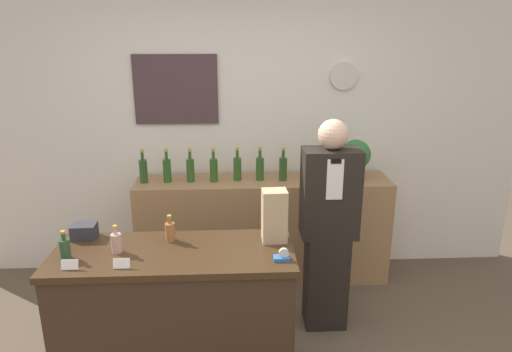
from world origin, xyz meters
name	(u,v)px	position (x,y,z in m)	size (l,w,h in m)	color
back_wall	(236,125)	(0.00, 2.00, 1.35)	(5.20, 0.09, 2.70)	silver
back_shelf	(263,229)	(0.22, 1.72, 0.46)	(2.19, 0.44, 0.93)	#9E754C
display_counter	(177,318)	(-0.39, 0.43, 0.46)	(1.42, 0.56, 0.92)	#382619
shopkeeper	(328,228)	(0.65, 0.99, 0.79)	(0.40, 0.25, 1.59)	black
potted_plant	(356,157)	(1.00, 1.68, 1.13)	(0.25, 0.25, 0.35)	#9E998E
paper_bag	(274,216)	(0.21, 0.54, 1.08)	(0.15, 0.13, 0.33)	tan
tape_dispenser	(282,256)	(0.23, 0.29, 0.94)	(0.09, 0.06, 0.07)	#2D66A8
price_card_left	(70,265)	(-0.92, 0.24, 0.94)	(0.09, 0.02, 0.06)	white
price_card_right	(121,263)	(-0.65, 0.24, 0.94)	(0.09, 0.02, 0.06)	white
gift_box	(84,231)	(-0.96, 0.64, 0.96)	(0.15, 0.12, 0.09)	#2D2D33
counter_bottle_0	(65,248)	(-0.99, 0.37, 0.98)	(0.06, 0.06, 0.17)	#29492C
counter_bottle_1	(116,242)	(-0.72, 0.43, 0.98)	(0.06, 0.06, 0.17)	tan
counter_bottle_2	(170,231)	(-0.43, 0.57, 0.98)	(0.06, 0.06, 0.17)	#A06135
shelf_bottle_0	(143,170)	(-0.79, 1.71, 1.03)	(0.07, 0.07, 0.29)	#294C23
shelf_bottle_1	(167,170)	(-0.59, 1.72, 1.03)	(0.07, 0.07, 0.29)	#295720
shelf_bottle_2	(190,169)	(-0.40, 1.71, 1.03)	(0.07, 0.07, 0.29)	#2F5521
shelf_bottle_3	(214,169)	(-0.20, 1.71, 1.03)	(0.07, 0.07, 0.29)	#2F5820
shelf_bottle_4	(237,168)	(0.00, 1.73, 1.03)	(0.07, 0.07, 0.29)	#2D5721
shelf_bottle_5	(260,168)	(0.19, 1.73, 1.03)	(0.07, 0.07, 0.29)	#2F5523
shelf_bottle_6	(283,168)	(0.39, 1.71, 1.03)	(0.07, 0.07, 0.29)	#2D4F22
shelf_bottle_7	(306,168)	(0.59, 1.72, 1.03)	(0.07, 0.07, 0.29)	#2B4F1C
shelf_bottle_8	(328,167)	(0.78, 1.74, 1.03)	(0.07, 0.07, 0.29)	#2E4F29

